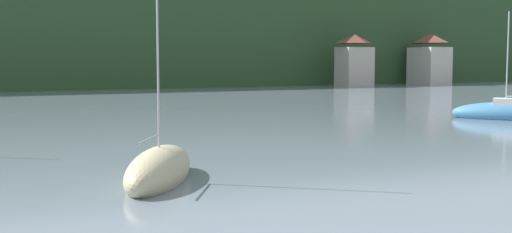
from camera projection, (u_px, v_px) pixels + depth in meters
The scene contains 5 objects.
wooded_hillside at pixel (51, 44), 119.97m from camera, with size 352.00×68.21×32.05m.
shore_building_westcentral at pixel (354, 61), 97.26m from camera, with size 4.99×4.18×8.03m.
shore_building_central at pixel (429, 60), 105.05m from camera, with size 4.82×6.28×8.50m.
sailboat_mid_3 at pixel (159, 171), 20.85m from camera, with size 4.47×5.84×7.76m.
sailboat_far_5 at pixel (506, 113), 43.28m from camera, with size 6.19×6.84×7.76m.
Camera 1 is at (-9.46, 24.91, 3.99)m, focal length 44.42 mm.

